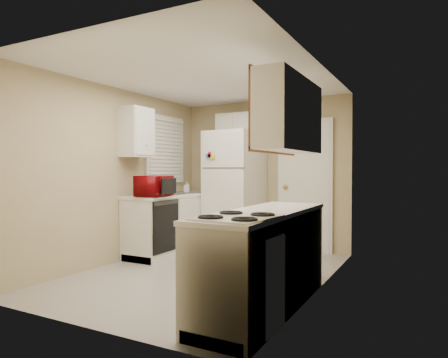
% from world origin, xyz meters
% --- Properties ---
extents(floor, '(3.80, 3.80, 0.00)m').
position_xyz_m(floor, '(0.00, 0.00, 0.00)').
color(floor, '#B7B2AB').
rests_on(floor, ground).
extents(ceiling, '(3.80, 3.80, 0.00)m').
position_xyz_m(ceiling, '(0.00, 0.00, 2.40)').
color(ceiling, white).
rests_on(ceiling, floor).
extents(wall_left, '(3.80, 3.80, 0.00)m').
position_xyz_m(wall_left, '(-1.40, 0.00, 1.20)').
color(wall_left, tan).
rests_on(wall_left, floor).
extents(wall_right, '(3.80, 3.80, 0.00)m').
position_xyz_m(wall_right, '(1.40, 0.00, 1.20)').
color(wall_right, tan).
rests_on(wall_right, floor).
extents(wall_back, '(2.80, 2.80, 0.00)m').
position_xyz_m(wall_back, '(0.00, 1.90, 1.20)').
color(wall_back, tan).
rests_on(wall_back, floor).
extents(wall_front, '(2.80, 2.80, 0.00)m').
position_xyz_m(wall_front, '(0.00, -1.90, 1.20)').
color(wall_front, tan).
rests_on(wall_front, floor).
extents(left_counter, '(0.60, 1.80, 0.90)m').
position_xyz_m(left_counter, '(-1.10, 0.90, 0.45)').
color(left_counter, silver).
rests_on(left_counter, floor).
extents(dishwasher, '(0.03, 0.58, 0.72)m').
position_xyz_m(dishwasher, '(-0.81, 0.30, 0.49)').
color(dishwasher, black).
rests_on(dishwasher, floor).
extents(sink, '(0.54, 0.74, 0.16)m').
position_xyz_m(sink, '(-1.10, 1.05, 0.86)').
color(sink, gray).
rests_on(sink, left_counter).
extents(microwave, '(0.56, 0.37, 0.35)m').
position_xyz_m(microwave, '(-0.96, 0.24, 1.05)').
color(microwave, maroon).
rests_on(microwave, left_counter).
extents(soap_bottle, '(0.10, 0.10, 0.18)m').
position_xyz_m(soap_bottle, '(-1.15, 1.36, 1.00)').
color(soap_bottle, white).
rests_on(soap_bottle, left_counter).
extents(window_blinds, '(0.10, 0.98, 1.08)m').
position_xyz_m(window_blinds, '(-1.36, 1.05, 1.60)').
color(window_blinds, silver).
rests_on(window_blinds, wall_left).
extents(upper_cabinet_left, '(0.30, 0.45, 0.70)m').
position_xyz_m(upper_cabinet_left, '(-1.25, 0.22, 1.80)').
color(upper_cabinet_left, silver).
rests_on(upper_cabinet_left, wall_left).
extents(refrigerator, '(0.86, 0.84, 1.89)m').
position_xyz_m(refrigerator, '(-0.37, 1.55, 0.94)').
color(refrigerator, silver).
rests_on(refrigerator, floor).
extents(cabinet_over_fridge, '(0.70, 0.30, 0.40)m').
position_xyz_m(cabinet_over_fridge, '(-0.40, 1.75, 2.00)').
color(cabinet_over_fridge, silver).
rests_on(cabinet_over_fridge, wall_back).
extents(interior_door, '(0.86, 0.06, 2.08)m').
position_xyz_m(interior_door, '(0.70, 1.86, 1.02)').
color(interior_door, silver).
rests_on(interior_door, floor).
extents(right_counter, '(0.60, 2.00, 0.90)m').
position_xyz_m(right_counter, '(1.10, -0.80, 0.45)').
color(right_counter, silver).
rests_on(right_counter, floor).
extents(stove, '(0.57, 0.68, 0.77)m').
position_xyz_m(stove, '(1.15, -1.45, 0.39)').
color(stove, silver).
rests_on(stove, floor).
extents(upper_cabinet_right, '(0.30, 1.20, 0.70)m').
position_xyz_m(upper_cabinet_right, '(1.25, -0.50, 1.80)').
color(upper_cabinet_right, silver).
rests_on(upper_cabinet_right, wall_right).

